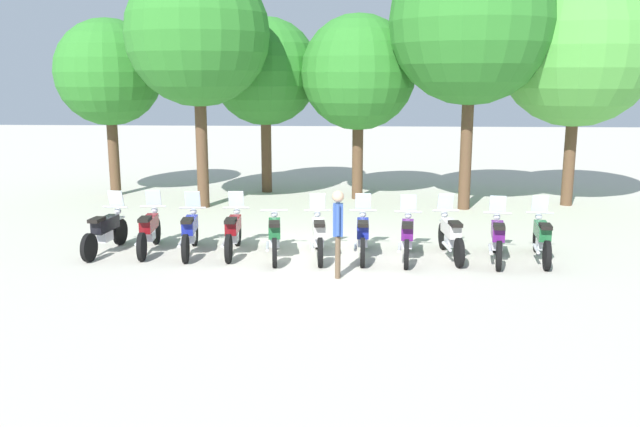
% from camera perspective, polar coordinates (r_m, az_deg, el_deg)
% --- Properties ---
extents(ground_plane, '(80.00, 80.00, 0.00)m').
position_cam_1_polar(ground_plane, '(15.36, -0.10, -3.67)').
color(ground_plane, '#BCB7A8').
extents(motorcycle_0, '(0.63, 2.19, 1.37)m').
position_cam_1_polar(motorcycle_0, '(16.38, -17.75, -1.40)').
color(motorcycle_0, black).
rests_on(motorcycle_0, ground_plane).
extents(motorcycle_1, '(0.62, 2.19, 1.37)m').
position_cam_1_polar(motorcycle_1, '(16.18, -14.31, -1.36)').
color(motorcycle_1, black).
rests_on(motorcycle_1, ground_plane).
extents(motorcycle_2, '(0.62, 2.19, 1.37)m').
position_cam_1_polar(motorcycle_2, '(15.81, -10.98, -1.51)').
color(motorcycle_2, black).
rests_on(motorcycle_2, ground_plane).
extents(motorcycle_3, '(0.62, 2.19, 1.37)m').
position_cam_1_polar(motorcycle_3, '(15.66, -7.38, -1.52)').
color(motorcycle_3, black).
rests_on(motorcycle_3, ground_plane).
extents(motorcycle_4, '(0.62, 2.19, 0.99)m').
position_cam_1_polar(motorcycle_4, '(15.23, -3.89, -1.88)').
color(motorcycle_4, black).
rests_on(motorcycle_4, ground_plane).
extents(motorcycle_5, '(0.62, 2.19, 1.37)m').
position_cam_1_polar(motorcycle_5, '(15.22, -0.13, -1.80)').
color(motorcycle_5, black).
rests_on(motorcycle_5, ground_plane).
extents(motorcycle_6, '(0.62, 2.19, 1.37)m').
position_cam_1_polar(motorcycle_6, '(15.24, 3.64, -1.81)').
color(motorcycle_6, black).
rests_on(motorcycle_6, ground_plane).
extents(motorcycle_7, '(0.62, 2.19, 1.37)m').
position_cam_1_polar(motorcycle_7, '(15.19, 7.42, -1.93)').
color(motorcycle_7, black).
rests_on(motorcycle_7, ground_plane).
extents(motorcycle_8, '(0.62, 2.19, 1.37)m').
position_cam_1_polar(motorcycle_8, '(15.47, 11.02, -1.80)').
color(motorcycle_8, black).
rests_on(motorcycle_8, ground_plane).
extents(motorcycle_9, '(0.69, 2.18, 1.37)m').
position_cam_1_polar(motorcycle_9, '(15.45, 14.83, -2.00)').
color(motorcycle_9, black).
rests_on(motorcycle_9, ground_plane).
extents(motorcycle_10, '(0.65, 2.19, 1.37)m').
position_cam_1_polar(motorcycle_10, '(15.75, 18.32, -1.94)').
color(motorcycle_10, black).
rests_on(motorcycle_10, ground_plane).
extents(person_0, '(0.24, 0.40, 1.80)m').
position_cam_1_polar(person_0, '(13.56, 1.54, -1.10)').
color(person_0, brown).
rests_on(person_0, ground_plane).
extents(tree_0, '(3.54, 3.54, 5.93)m').
position_cam_1_polar(tree_0, '(23.90, -17.51, 11.32)').
color(tree_0, brown).
rests_on(tree_0, ground_plane).
extents(tree_1, '(4.33, 4.33, 7.44)m').
position_cam_1_polar(tree_1, '(21.04, -10.33, 14.74)').
color(tree_1, brown).
rests_on(tree_1, ground_plane).
extents(tree_2, '(3.68, 3.68, 6.03)m').
position_cam_1_polar(tree_2, '(23.58, -4.69, 11.89)').
color(tree_2, brown).
rests_on(tree_2, ground_plane).
extents(tree_3, '(3.73, 3.73, 6.02)m').
position_cam_1_polar(tree_3, '(22.21, 3.29, 11.84)').
color(tree_3, brown).
rests_on(tree_3, ground_plane).
extents(tree_4, '(4.86, 4.86, 8.02)m').
position_cam_1_polar(tree_4, '(20.93, 12.75, 15.54)').
color(tree_4, brown).
rests_on(tree_4, ground_plane).
extents(tree_5, '(4.84, 4.84, 7.32)m').
position_cam_1_polar(tree_5, '(22.46, 21.04, 13.02)').
color(tree_5, brown).
rests_on(tree_5, ground_plane).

